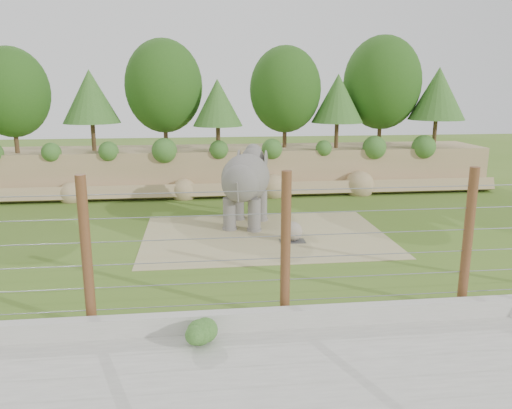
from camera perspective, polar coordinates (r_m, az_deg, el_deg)
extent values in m
plane|color=#466A1D|center=(17.83, 0.76, -6.49)|extent=(90.00, 90.00, 0.00)
cube|color=#9F8A5C|center=(30.10, -2.48, 4.15)|extent=(30.00, 4.00, 2.50)
cube|color=#9F8A5C|center=(28.00, -2.10, 1.59)|extent=(30.00, 1.37, 1.07)
cylinder|color=#3F2B19|center=(30.37, -25.74, 6.98)|extent=(0.24, 0.24, 1.75)
sphere|color=#214C15|center=(30.26, -26.20, 11.44)|extent=(4.00, 4.00, 4.00)
cylinder|color=#3F2B19|center=(29.83, -18.08, 7.38)|extent=(0.24, 0.24, 1.58)
sphere|color=#214C15|center=(29.70, -18.39, 11.47)|extent=(3.60, 3.60, 3.60)
cylinder|color=#3F2B19|center=(29.79, -10.29, 8.15)|extent=(0.24, 0.24, 1.92)
sphere|color=#214C15|center=(29.68, -10.50, 13.17)|extent=(4.40, 4.40, 4.40)
cylinder|color=#3F2B19|center=(28.60, -4.35, 7.58)|extent=(0.24, 0.24, 1.40)
sphere|color=#214C15|center=(28.47, -4.41, 11.39)|extent=(3.20, 3.20, 3.20)
cylinder|color=#3F2B19|center=(30.00, 3.29, 8.27)|extent=(0.24, 0.24, 1.82)
sphere|color=#214C15|center=(29.89, 3.36, 12.99)|extent=(4.16, 4.16, 4.16)
cylinder|color=#3F2B19|center=(30.11, 9.18, 7.84)|extent=(0.24, 0.24, 1.50)
sphere|color=#214C15|center=(29.98, 9.32, 11.73)|extent=(3.44, 3.44, 3.44)
cylinder|color=#3F2B19|center=(31.97, 13.94, 8.40)|extent=(0.24, 0.24, 2.03)
sphere|color=#214C15|center=(31.87, 14.22, 13.34)|extent=(4.64, 4.64, 4.64)
cylinder|color=#3F2B19|center=(32.08, 19.74, 7.69)|extent=(0.24, 0.24, 1.64)
sphere|color=#214C15|center=(31.97, 20.06, 11.67)|extent=(3.76, 3.76, 3.76)
cube|color=tan|center=(20.71, 1.05, -3.61)|extent=(10.00, 7.00, 0.02)
cube|color=#262628|center=(19.99, 4.18, -4.20)|extent=(1.00, 0.60, 0.03)
sphere|color=gray|center=(20.01, 4.22, -3.07)|extent=(0.78, 0.78, 0.78)
cube|color=#A6A39A|center=(13.18, 3.68, -12.78)|extent=(26.00, 0.35, 0.50)
cube|color=#A6A39A|center=(11.58, 5.53, -18.18)|extent=(26.00, 4.00, 0.01)
cylinder|color=#54331A|center=(13.09, -18.80, -5.41)|extent=(0.26, 0.26, 4.00)
cylinder|color=#54331A|center=(12.98, 3.40, -4.86)|extent=(0.26, 0.26, 4.00)
cylinder|color=#54331A|center=(14.68, 23.03, -3.76)|extent=(0.26, 0.26, 4.00)
cylinder|color=gray|center=(13.52, 3.31, -10.91)|extent=(20.00, 0.02, 0.02)
cylinder|color=gray|center=(13.28, 3.34, -8.55)|extent=(20.00, 0.02, 0.02)
cylinder|color=gray|center=(13.07, 3.38, -6.11)|extent=(20.00, 0.02, 0.02)
cylinder|color=gray|center=(12.88, 3.42, -3.59)|extent=(20.00, 0.02, 0.02)
cylinder|color=gray|center=(12.72, 3.45, -1.01)|extent=(20.00, 0.02, 0.02)
cylinder|color=gray|center=(12.59, 3.49, 1.64)|extent=(20.00, 0.02, 0.02)
sphere|color=#325F23|center=(12.24, -6.70, -14.56)|extent=(0.65, 0.65, 0.65)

